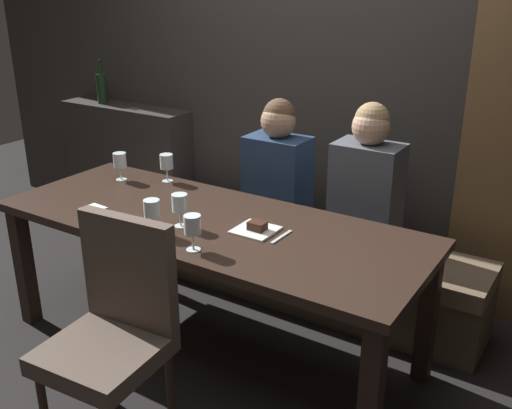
# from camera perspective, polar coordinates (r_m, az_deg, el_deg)

# --- Properties ---
(ground) EXTENTS (9.00, 9.00, 0.00)m
(ground) POSITION_cam_1_polar(r_m,az_deg,el_deg) (3.28, -4.30, -13.47)
(ground) COLOR black
(back_wall_tiled) EXTENTS (6.00, 0.12, 3.00)m
(back_wall_tiled) POSITION_cam_1_polar(r_m,az_deg,el_deg) (3.75, 6.64, 15.56)
(back_wall_tiled) COLOR #383330
(back_wall_tiled) RESTS_ON ground
(back_counter) EXTENTS (1.10, 0.28, 0.95)m
(back_counter) POSITION_cam_1_polar(r_m,az_deg,el_deg) (4.72, -12.08, 3.65)
(back_counter) COLOR #2F2B29
(back_counter) RESTS_ON ground
(dining_table) EXTENTS (2.20, 0.84, 0.74)m
(dining_table) POSITION_cam_1_polar(r_m,az_deg,el_deg) (2.96, -4.64, -3.02)
(dining_table) COLOR black
(dining_table) RESTS_ON ground
(banquette_bench) EXTENTS (2.50, 0.44, 0.45)m
(banquette_bench) POSITION_cam_1_polar(r_m,az_deg,el_deg) (3.66, 2.17, -5.27)
(banquette_bench) COLOR #4A3C2E
(banquette_bench) RESTS_ON ground
(chair_near_side) EXTENTS (0.47, 0.47, 0.98)m
(chair_near_side) POSITION_cam_1_polar(r_m,az_deg,el_deg) (2.49, -13.50, -11.02)
(chair_near_side) COLOR #302119
(chair_near_side) RESTS_ON ground
(diner_redhead) EXTENTS (0.36, 0.24, 0.77)m
(diner_redhead) POSITION_cam_1_polar(r_m,az_deg,el_deg) (3.45, 2.11, 3.52)
(diner_redhead) COLOR navy
(diner_redhead) RESTS_ON banquette_bench
(diner_bearded) EXTENTS (0.36, 0.24, 0.81)m
(diner_bearded) POSITION_cam_1_polar(r_m,az_deg,el_deg) (3.24, 10.68, 2.28)
(diner_bearded) COLOR #4C515B
(diner_bearded) RESTS_ON banquette_bench
(wine_bottle_dark_red) EXTENTS (0.08, 0.08, 0.33)m
(wine_bottle_dark_red) POSITION_cam_1_polar(r_m,az_deg,el_deg) (4.71, -14.69, 10.88)
(wine_bottle_dark_red) COLOR black
(wine_bottle_dark_red) RESTS_ON back_counter
(wine_glass_near_left) EXTENTS (0.08, 0.08, 0.16)m
(wine_glass_near_left) POSITION_cam_1_polar(r_m,az_deg,el_deg) (3.45, -8.63, 3.99)
(wine_glass_near_left) COLOR silver
(wine_glass_near_left) RESTS_ON dining_table
(wine_glass_end_right) EXTENTS (0.08, 0.08, 0.16)m
(wine_glass_end_right) POSITION_cam_1_polar(r_m,az_deg,el_deg) (3.53, -13.01, 4.07)
(wine_glass_end_right) COLOR silver
(wine_glass_end_right) RESTS_ON dining_table
(wine_glass_center_back) EXTENTS (0.08, 0.08, 0.16)m
(wine_glass_center_back) POSITION_cam_1_polar(r_m,az_deg,el_deg) (2.76, -10.03, -0.49)
(wine_glass_center_back) COLOR silver
(wine_glass_center_back) RESTS_ON dining_table
(wine_glass_far_left) EXTENTS (0.08, 0.08, 0.16)m
(wine_glass_far_left) POSITION_cam_1_polar(r_m,az_deg,el_deg) (2.81, -7.37, 0.01)
(wine_glass_far_left) COLOR silver
(wine_glass_far_left) RESTS_ON dining_table
(wine_glass_center_front) EXTENTS (0.08, 0.08, 0.16)m
(wine_glass_center_front) POSITION_cam_1_polar(r_m,az_deg,el_deg) (2.56, -6.16, -2.04)
(wine_glass_center_front) COLOR silver
(wine_glass_center_front) RESTS_ON dining_table
(dessert_plate) EXTENTS (0.19, 0.19, 0.05)m
(dessert_plate) POSITION_cam_1_polar(r_m,az_deg,el_deg) (2.77, 0.02, -2.33)
(dessert_plate) COLOR white
(dessert_plate) RESTS_ON dining_table
(fork_on_table) EXTENTS (0.02, 0.17, 0.01)m
(fork_on_table) POSITION_cam_1_polar(r_m,az_deg,el_deg) (2.72, 2.47, -3.15)
(fork_on_table) COLOR silver
(fork_on_table) RESTS_ON dining_table
(folded_napkin) EXTENTS (0.12, 0.11, 0.01)m
(folded_napkin) POSITION_cam_1_polar(r_m,az_deg,el_deg) (3.15, -15.44, -0.38)
(folded_napkin) COLOR silver
(folded_napkin) RESTS_ON dining_table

